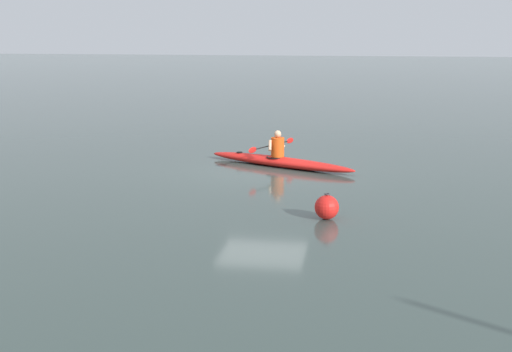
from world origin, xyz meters
TOP-DOWN VIEW (x-y plane):
  - ground_plane at (0.00, 0.00)m, footprint 160.00×160.00m
  - kayak at (-0.40, -0.82)m, footprint 4.78×2.68m
  - kayaker at (-0.30, -0.87)m, footprint 1.08×2.24m
  - mooring_buoy_white_far at (-2.13, 4.80)m, footprint 0.53×0.53m

SIDE VIEW (x-z plane):
  - ground_plane at x=0.00m, z-range 0.00..0.00m
  - kayak at x=-0.40m, z-range 0.00..0.30m
  - mooring_buoy_white_far at x=-2.13m, z-range -0.02..0.56m
  - kayaker at x=-0.30m, z-range 0.23..1.02m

